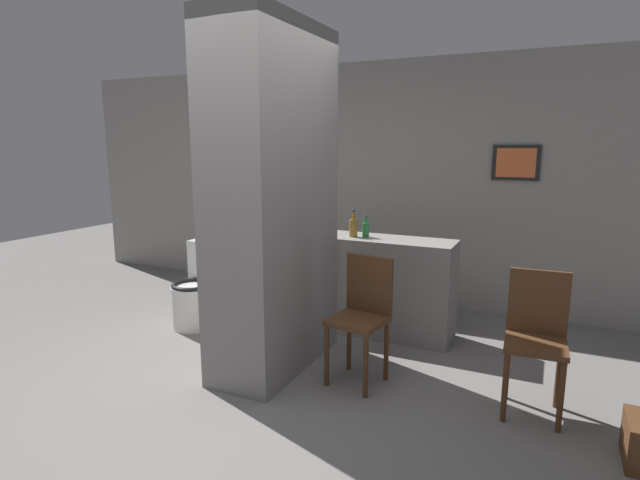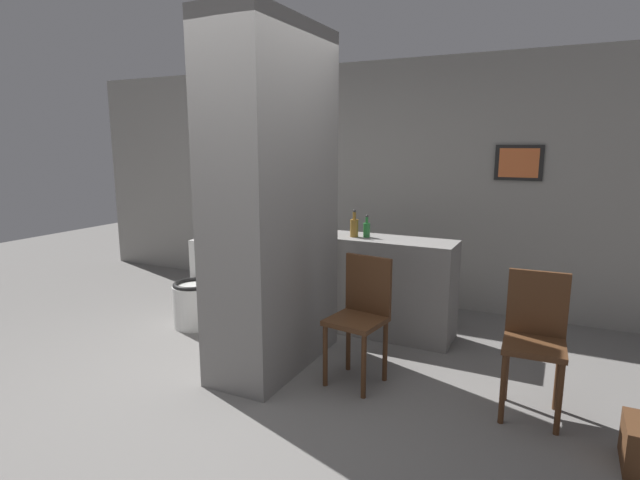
{
  "view_description": "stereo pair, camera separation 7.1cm",
  "coord_description": "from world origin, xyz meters",
  "px_view_note": "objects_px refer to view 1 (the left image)",
  "views": [
    {
      "loc": [
        1.87,
        -2.65,
        1.73
      ],
      "look_at": [
        0.14,
        1.0,
        0.95
      ],
      "focal_mm": 28.0,
      "sensor_mm": 36.0,
      "label": 1
    },
    {
      "loc": [
        1.94,
        -2.62,
        1.73
      ],
      "look_at": [
        0.14,
        1.0,
        0.95
      ],
      "focal_mm": 28.0,
      "sensor_mm": 36.0,
      "label": 2
    }
  ],
  "objects_px": {
    "toilet": "(198,292)",
    "bicycle": "(299,274)",
    "chair_near_pillar": "(362,312)",
    "bottle_tall": "(353,227)",
    "chair_by_doorway": "(536,335)"
  },
  "relations": [
    {
      "from": "toilet",
      "to": "bicycle",
      "type": "height_order",
      "value": "toilet"
    },
    {
      "from": "chair_near_pillar",
      "to": "bottle_tall",
      "type": "relative_size",
      "value": 3.66
    },
    {
      "from": "chair_near_pillar",
      "to": "toilet",
      "type": "bearing_deg",
      "value": 175.74
    },
    {
      "from": "toilet",
      "to": "chair_near_pillar",
      "type": "height_order",
      "value": "chair_near_pillar"
    },
    {
      "from": "chair_by_doorway",
      "to": "bicycle",
      "type": "height_order",
      "value": "chair_by_doorway"
    },
    {
      "from": "chair_by_doorway",
      "to": "bicycle",
      "type": "xyz_separation_m",
      "value": [
        -2.34,
        1.17,
        -0.15
      ]
    },
    {
      "from": "bicycle",
      "to": "toilet",
      "type": "bearing_deg",
      "value": -128.87
    },
    {
      "from": "chair_near_pillar",
      "to": "bicycle",
      "type": "height_order",
      "value": "chair_near_pillar"
    },
    {
      "from": "toilet",
      "to": "bottle_tall",
      "type": "relative_size",
      "value": 3.14
    },
    {
      "from": "toilet",
      "to": "chair_by_doorway",
      "type": "height_order",
      "value": "chair_by_doorway"
    },
    {
      "from": "chair_by_doorway",
      "to": "bottle_tall",
      "type": "xyz_separation_m",
      "value": [
        -1.6,
        0.84,
        0.47
      ]
    },
    {
      "from": "bottle_tall",
      "to": "toilet",
      "type": "bearing_deg",
      "value": -160.29
    },
    {
      "from": "toilet",
      "to": "bottle_tall",
      "type": "xyz_separation_m",
      "value": [
        1.41,
        0.5,
        0.66
      ]
    },
    {
      "from": "toilet",
      "to": "bottle_tall",
      "type": "distance_m",
      "value": 1.63
    },
    {
      "from": "toilet",
      "to": "chair_near_pillar",
      "type": "relative_size",
      "value": 0.86
    }
  ]
}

